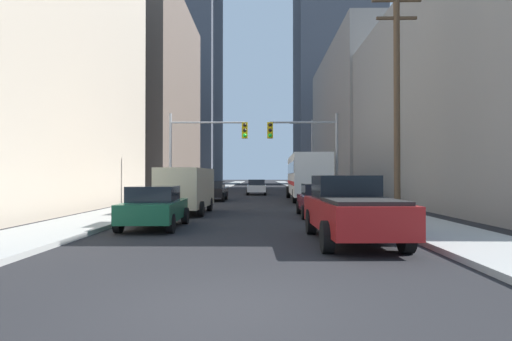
% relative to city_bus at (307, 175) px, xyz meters
% --- Properties ---
extents(ground_plane, '(400.00, 400.00, 0.00)m').
position_rel_city_bus_xyz_m(ground_plane, '(-4.00, -26.64, -1.93)').
color(ground_plane, black).
extents(sidewalk_left, '(2.90, 160.00, 0.15)m').
position_rel_city_bus_xyz_m(sidewalk_left, '(-10.32, 23.36, -1.85)').
color(sidewalk_left, '#9E9E99').
rests_on(sidewalk_left, ground).
extents(sidewalk_right, '(2.90, 160.00, 0.15)m').
position_rel_city_bus_xyz_m(sidewalk_right, '(2.33, 23.36, -1.85)').
color(sidewalk_right, '#9E9E99').
rests_on(sidewalk_right, ground).
extents(city_bus, '(2.79, 11.56, 3.40)m').
position_rel_city_bus_xyz_m(city_bus, '(0.00, 0.00, 0.00)').
color(city_bus, silver).
rests_on(city_bus, ground).
extents(pickup_truck_red, '(2.20, 5.46, 1.90)m').
position_rel_city_bus_xyz_m(pickup_truck_red, '(-0.88, -20.29, -1.00)').
color(pickup_truck_red, maroon).
rests_on(pickup_truck_red, ground).
extents(cargo_van_beige, '(2.17, 5.28, 2.26)m').
position_rel_city_bus_xyz_m(cargo_van_beige, '(-7.19, -11.34, -0.64)').
color(cargo_van_beige, '#C6B793').
rests_on(cargo_van_beige, ground).
extents(sedan_green, '(1.95, 4.26, 1.52)m').
position_rel_city_bus_xyz_m(sedan_green, '(-7.30, -17.26, -1.16)').
color(sedan_green, '#195938').
rests_on(sedan_green, ground).
extents(sedan_maroon, '(1.95, 4.20, 1.52)m').
position_rel_city_bus_xyz_m(sedan_maroon, '(-0.74, -12.81, -1.16)').
color(sedan_maroon, maroon).
rests_on(sedan_maroon, ground).
extents(sedan_black, '(1.95, 4.23, 1.52)m').
position_rel_city_bus_xyz_m(sedan_black, '(-7.11, -0.23, -1.16)').
color(sedan_black, black).
rests_on(sedan_black, ground).
extents(sedan_white, '(1.95, 4.21, 1.52)m').
position_rel_city_bus_xyz_m(sedan_white, '(-3.96, 10.08, -1.16)').
color(sedan_white, white).
rests_on(sedan_white, ground).
extents(traffic_signal_near_left, '(5.19, 0.44, 6.00)m').
position_rel_city_bus_xyz_m(traffic_signal_near_left, '(-7.21, -4.57, 2.18)').
color(traffic_signal_near_left, gray).
rests_on(traffic_signal_near_left, ground).
extents(traffic_signal_near_right, '(4.65, 0.44, 6.00)m').
position_rel_city_bus_xyz_m(traffic_signal_near_right, '(-0.54, -4.57, 2.15)').
color(traffic_signal_near_right, gray).
rests_on(traffic_signal_near_right, ground).
extents(utility_pole_right, '(2.20, 0.28, 10.38)m').
position_rel_city_bus_xyz_m(utility_pole_right, '(2.62, -13.42, 3.54)').
color(utility_pole_right, brown).
rests_on(utility_pole_right, ground).
extents(street_lamp_right, '(2.41, 0.32, 7.50)m').
position_rel_city_bus_xyz_m(street_lamp_right, '(1.20, 10.14, 2.61)').
color(street_lamp_right, gray).
rests_on(street_lamp_right, ground).
extents(building_left_mid_office, '(25.70, 23.79, 22.48)m').
position_rel_city_bus_xyz_m(building_left_mid_office, '(-25.38, 18.38, 9.31)').
color(building_left_mid_office, '#66564C').
rests_on(building_left_mid_office, ground).
extents(building_left_far_tower, '(14.24, 24.45, 72.79)m').
position_rel_city_bus_xyz_m(building_left_far_tower, '(-20.25, 61.15, 34.47)').
color(building_left_far_tower, '#4C515B').
rests_on(building_left_far_tower, ground).
extents(building_right_mid_block, '(25.48, 29.79, 18.00)m').
position_rel_city_bus_xyz_m(building_right_mid_block, '(17.73, 23.25, 7.07)').
color(building_right_mid_block, gray).
rests_on(building_right_mid_block, ground).
extents(building_right_far_highrise, '(17.62, 21.94, 71.63)m').
position_rel_city_bus_xyz_m(building_right_far_highrise, '(13.15, 63.06, 33.88)').
color(building_right_far_highrise, '#4C515B').
rests_on(building_right_far_highrise, ground).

